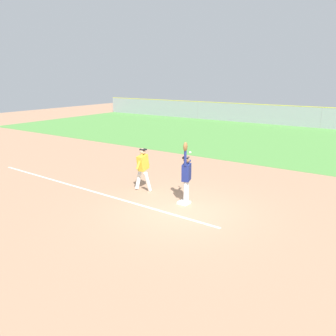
# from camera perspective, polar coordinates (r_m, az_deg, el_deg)

# --- Properties ---
(ground_plane) EXTENTS (71.76, 71.76, 0.00)m
(ground_plane) POSITION_cam_1_polar(r_m,az_deg,el_deg) (11.70, 2.29, -7.11)
(ground_plane) COLOR tan
(outfield_grass) EXTENTS (49.59, 15.67, 0.01)m
(outfield_grass) POSITION_cam_1_polar(r_m,az_deg,el_deg) (25.44, 20.88, 4.13)
(outfield_grass) COLOR #549342
(outfield_grass) RESTS_ON ground_plane
(chalk_foul_line) EXTENTS (12.00, 0.54, 0.01)m
(chalk_foul_line) POSITION_cam_1_polar(r_m,az_deg,el_deg) (14.07, -13.32, -3.61)
(chalk_foul_line) COLOR white
(chalk_foul_line) RESTS_ON ground_plane
(first_base) EXTENTS (0.38, 0.38, 0.08)m
(first_base) POSITION_cam_1_polar(r_m,az_deg,el_deg) (12.27, 2.70, -5.83)
(first_base) COLOR white
(first_base) RESTS_ON ground_plane
(fielder) EXTENTS (0.40, 0.88, 2.28)m
(fielder) POSITION_cam_1_polar(r_m,az_deg,el_deg) (12.01, 3.10, -0.88)
(fielder) COLOR silver
(fielder) RESTS_ON ground_plane
(runner) EXTENTS (0.73, 0.84, 1.72)m
(runner) POSITION_cam_1_polar(r_m,az_deg,el_deg) (13.43, -4.24, 0.28)
(runner) COLOR white
(runner) RESTS_ON ground_plane
(baseball) EXTENTS (0.07, 0.07, 0.07)m
(baseball) POSITION_cam_1_polar(r_m,az_deg,el_deg) (12.20, 3.76, 2.64)
(baseball) COLOR white
(outfield_fence) EXTENTS (49.67, 0.08, 1.86)m
(outfield_fence) POSITION_cam_1_polar(r_m,az_deg,el_deg) (32.91, 24.38, 7.71)
(outfield_fence) COLOR #93999E
(outfield_fence) RESTS_ON ground_plane
(parked_car_green) EXTENTS (4.56, 2.44, 1.25)m
(parked_car_green) POSITION_cam_1_polar(r_m,az_deg,el_deg) (37.42, 16.10, 8.80)
(parked_car_green) COLOR #1E6B33
(parked_car_green) RESTS_ON ground_plane
(parked_car_tan) EXTENTS (4.48, 2.27, 1.25)m
(parked_car_tan) POSITION_cam_1_polar(r_m,az_deg,el_deg) (36.10, 23.53, 7.93)
(parked_car_tan) COLOR tan
(parked_car_tan) RESTS_ON ground_plane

